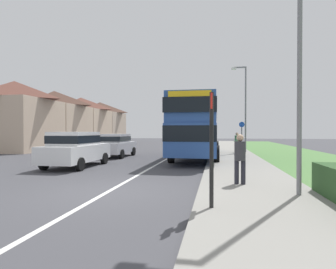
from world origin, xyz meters
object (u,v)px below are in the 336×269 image
pedestrian_at_stop (240,157)px  street_lamp_mid (244,103)px  double_decker_bus (197,125)px  parked_car_silver (115,144)px  street_lamp_near (296,29)px  cycle_route_sign (242,135)px  bus_stop_sign (212,142)px  parked_car_white (76,148)px  pedestrian_walking_away (237,142)px

pedestrian_at_stop → street_lamp_mid: street_lamp_mid is taller
double_decker_bus → parked_car_silver: (-5.60, -0.13, -1.27)m
street_lamp_near → pedestrian_at_stop: bearing=136.0°
double_decker_bus → street_lamp_near: (3.24, -10.62, 2.24)m
pedestrian_at_stop → street_lamp_mid: bearing=84.1°
pedestrian_at_stop → cycle_route_sign: size_ratio=0.66×
double_decker_bus → pedestrian_at_stop: double_decker_bus is taller
parked_car_silver → pedestrian_at_stop: 11.95m
bus_stop_sign → street_lamp_near: bearing=36.9°
parked_car_white → street_lamp_mid: size_ratio=0.64×
double_decker_bus → parked_car_white: double_decker_bus is taller
parked_car_silver → bus_stop_sign: size_ratio=1.57×
bus_stop_sign → cycle_route_sign: (2.11, 16.92, -0.11)m
double_decker_bus → street_lamp_near: street_lamp_near is taller
parked_car_white → street_lamp_near: bearing=-29.7°
street_lamp_near → street_lamp_mid: size_ratio=1.13×
pedestrian_walking_away → street_lamp_near: (0.50, -13.41, 3.41)m
parked_car_silver → street_lamp_near: 14.16m
pedestrian_at_stop → street_lamp_near: (1.28, -1.23, 3.41)m
pedestrian_at_stop → cycle_route_sign: cycle_route_sign is taller
parked_car_silver → cycle_route_sign: size_ratio=1.62×
pedestrian_at_stop → parked_car_white: bearing=153.2°
parked_car_white → cycle_route_sign: size_ratio=1.72×
parked_car_white → street_lamp_mid: bearing=47.3°
street_lamp_near → street_lamp_mid: 14.76m
double_decker_bus → pedestrian_at_stop: 9.66m
double_decker_bus → bus_stop_sign: (1.13, -12.20, -0.60)m
parked_car_silver → cycle_route_sign: cycle_route_sign is taller
parked_car_white → street_lamp_mid: (8.96, 9.71, 3.00)m
parked_car_white → parked_car_silver: bearing=90.1°
pedestrian_at_stop → pedestrian_walking_away: bearing=86.3°
parked_car_silver → pedestrian_walking_away: bearing=19.3°
parked_car_silver → pedestrian_at_stop: bearing=-50.8°
bus_stop_sign → street_lamp_near: 3.87m
parked_car_white → parked_car_silver: size_ratio=1.06×
bus_stop_sign → street_lamp_near: street_lamp_near is taller
pedestrian_walking_away → street_lamp_near: street_lamp_near is taller
double_decker_bus → street_lamp_mid: 5.62m
street_lamp_near → pedestrian_walking_away: bearing=92.1°
street_lamp_near → street_lamp_mid: bearing=89.5°
cycle_route_sign → street_lamp_near: bearing=-90.0°
street_lamp_near → cycle_route_sign: bearing=90.0°
double_decker_bus → bus_stop_sign: 12.27m
parked_car_white → bus_stop_sign: bearing=-44.6°
parked_car_white → cycle_route_sign: cycle_route_sign is taller
street_lamp_near → bus_stop_sign: bearing=-143.1°
cycle_route_sign → street_lamp_near: 15.62m
pedestrian_at_stop → bus_stop_sign: bus_stop_sign is taller
pedestrian_walking_away → cycle_route_sign: size_ratio=0.66×
pedestrian_at_stop → bus_stop_sign: 2.99m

